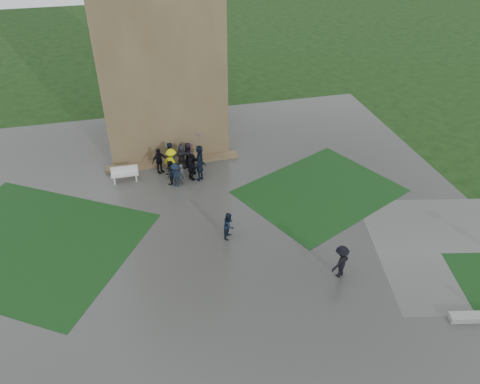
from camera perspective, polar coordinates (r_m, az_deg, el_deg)
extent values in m
plane|color=black|center=(23.98, -5.03, -9.27)|extent=(120.00, 120.00, 0.00)
cube|color=#373734|center=(25.45, -5.78, -6.22)|extent=(34.00, 34.00, 0.02)
cube|color=black|center=(27.67, -24.19, -5.77)|extent=(14.10, 13.46, 0.01)
cube|color=black|center=(29.65, 9.71, 0.08)|extent=(11.12, 10.15, 0.01)
cube|color=brown|center=(33.18, -10.44, 20.84)|extent=(8.00, 8.00, 18.00)
cube|color=brown|center=(32.39, -8.15, 3.67)|extent=(9.00, 0.80, 0.22)
cube|color=silver|center=(30.83, -13.87, 2.08)|extent=(1.72, 0.52, 0.07)
cube|color=silver|center=(31.00, -15.06, 1.50)|extent=(0.09, 0.46, 0.48)
cube|color=silver|center=(30.95, -12.54, 1.84)|extent=(0.09, 0.46, 0.48)
cube|color=silver|center=(30.91, -13.95, 2.74)|extent=(1.72, 0.06, 0.46)
imported|color=black|center=(30.55, -5.89, 3.33)|extent=(1.35, 1.49, 1.61)
imported|color=black|center=(31.38, -4.96, 4.33)|extent=(0.93, 1.60, 1.63)
imported|color=black|center=(31.74, -6.30, 4.63)|extent=(0.61, 0.84, 1.65)
imported|color=#3D3C41|center=(31.51, -7.13, 4.37)|extent=(1.64, 0.81, 1.69)
imported|color=black|center=(31.42, -8.58, 4.37)|extent=(1.04, 0.77, 1.90)
imported|color=black|center=(31.10, -9.85, 3.77)|extent=(1.20, 1.04, 1.78)
imported|color=#C9CA0B|center=(30.64, -8.32, 3.60)|extent=(1.30, 1.37, 1.93)
imported|color=black|center=(29.86, -8.51, 2.35)|extent=(0.90, 0.87, 1.64)
imported|color=black|center=(29.58, -7.86, 2.07)|extent=(1.17, 0.83, 1.63)
imported|color=#3D3C41|center=(29.70, -7.14, 2.14)|extent=(0.62, 0.65, 1.51)
imported|color=black|center=(30.08, -5.95, 2.77)|extent=(0.92, 1.07, 1.59)
imported|color=black|center=(29.98, -4.90, 2.87)|extent=(1.15, 1.05, 1.72)
imported|color=#C55191|center=(29.94, -6.03, 5.34)|extent=(0.85, 0.85, 0.78)
imported|color=#402E80|center=(30.76, -5.07, 6.41)|extent=(1.06, 1.06, 0.97)
imported|color=black|center=(25.23, -1.33, -4.07)|extent=(0.80, 0.89, 1.59)
imported|color=black|center=(23.43, 12.21, -8.28)|extent=(1.31, 1.10, 1.81)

